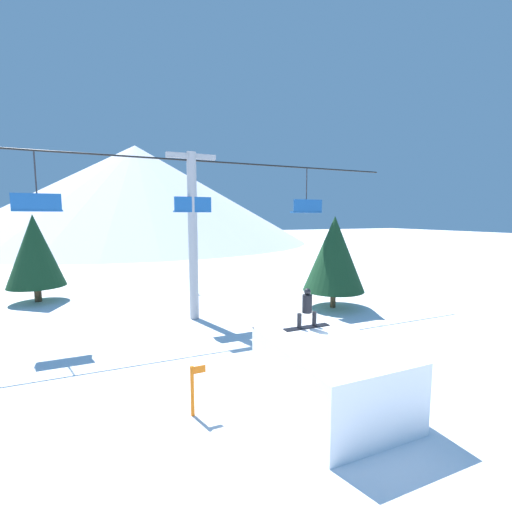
# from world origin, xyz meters

# --- Properties ---
(ground_plane) EXTENTS (220.00, 220.00, 0.00)m
(ground_plane) POSITION_xyz_m (0.00, 0.00, 0.00)
(ground_plane) COLOR white
(mountain_ridge) EXTENTS (67.52, 67.52, 19.13)m
(mountain_ridge) POSITION_xyz_m (0.00, 66.98, 9.57)
(mountain_ridge) COLOR silver
(mountain_ridge) RESTS_ON ground_plane
(snow_ramp) EXTENTS (2.81, 4.10, 1.79)m
(snow_ramp) POSITION_xyz_m (-0.02, 0.86, 0.90)
(snow_ramp) COLOR white
(snow_ramp) RESTS_ON ground_plane
(snowboarder) EXTENTS (1.51, 0.30, 1.22)m
(snowboarder) POSITION_xyz_m (0.05, 2.14, 2.38)
(snowboarder) COLOR black
(snowboarder) RESTS_ON snow_ramp
(chairlift) EXTENTS (22.88, 0.46, 8.25)m
(chairlift) POSITION_xyz_m (-1.56, 10.22, 4.87)
(chairlift) COLOR #9E9EA3
(chairlift) RESTS_ON ground_plane
(pine_tree_near) EXTENTS (3.42, 3.42, 5.19)m
(pine_tree_near) POSITION_xyz_m (6.20, 9.27, 3.08)
(pine_tree_near) COLOR #4C3823
(pine_tree_near) RESTS_ON ground_plane
(pine_tree_far) EXTENTS (3.20, 3.20, 5.31)m
(pine_tree_far) POSITION_xyz_m (-9.52, 17.44, 3.12)
(pine_tree_far) COLOR #4C3823
(pine_tree_far) RESTS_ON ground_plane
(trail_marker) EXTENTS (0.41, 0.10, 1.34)m
(trail_marker) POSITION_xyz_m (-3.54, 1.82, 0.72)
(trail_marker) COLOR orange
(trail_marker) RESTS_ON ground_plane
(distant_skier) EXTENTS (0.24, 0.24, 1.23)m
(distant_skier) POSITION_xyz_m (-0.29, 15.86, 0.67)
(distant_skier) COLOR black
(distant_skier) RESTS_ON ground_plane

